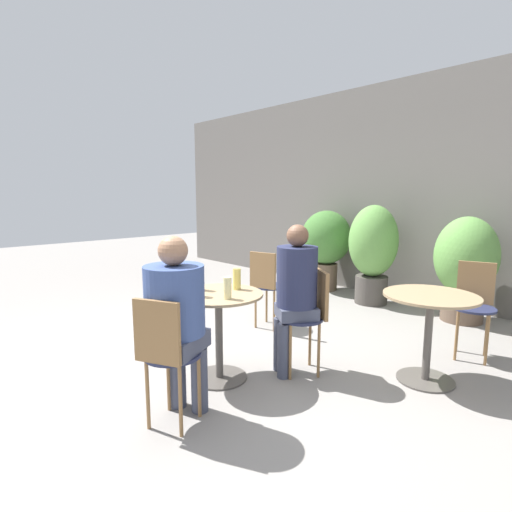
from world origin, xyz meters
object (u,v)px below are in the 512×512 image
object	(u,v)px
beer_glass_0	(227,288)
potted_plant_1	(373,248)
seated_person_1	(295,286)
bistro_chair_1	(311,310)
cafe_table_near	(219,318)
beer_glass_3	(195,284)
potted_plant_0	(326,241)
potted_plant_2	(466,263)
cafe_table_far	(429,319)
bistro_chair_2	(475,299)
bistro_chair_3	(267,282)
seated_person_0	(176,313)
bistro_chair_0	(165,349)
beer_glass_2	(200,279)
beer_glass_1	(237,279)

from	to	relation	value
beer_glass_0	potted_plant_1	distance (m)	2.98
beer_glass_0	potted_plant_1	world-z (taller)	potted_plant_1
potted_plant_1	beer_glass_0	bearing A→B (deg)	-79.28
seated_person_1	bistro_chair_1	bearing A→B (deg)	90.00
cafe_table_near	beer_glass_3	world-z (taller)	beer_glass_3
potted_plant_0	potted_plant_2	distance (m)	2.03
cafe_table_far	bistro_chair_2	xyz separation A→B (m)	(0.05, 0.81, 0.02)
bistro_chair_3	beer_glass_3	distance (m)	1.43
seated_person_0	seated_person_1	distance (m)	1.06
cafe_table_far	potted_plant_1	world-z (taller)	potted_plant_1
cafe_table_far	bistro_chair_0	size ratio (longest dim) A/B	0.83
cafe_table_near	potted_plant_2	distance (m)	3.08
bistro_chair_1	beer_glass_2	bearing A→B (deg)	-98.40
beer_glass_1	potted_plant_1	size ratio (longest dim) A/B	0.13
cafe_table_far	beer_glass_2	distance (m)	1.82
cafe_table_far	beer_glass_0	size ratio (longest dim) A/B	4.38
potted_plant_0	seated_person_1	bearing A→B (deg)	-57.54
beer_glass_1	bistro_chair_2	bearing A→B (deg)	56.18
potted_plant_0	potted_plant_2	bearing A→B (deg)	-1.83
cafe_table_far	potted_plant_0	xyz separation A→B (m)	(-2.42, 1.87, 0.24)
cafe_table_near	potted_plant_0	xyz separation A→B (m)	(-1.27, 3.04, 0.24)
bistro_chair_3	potted_plant_2	size ratio (longest dim) A/B	0.70
seated_person_1	potted_plant_1	bearing A→B (deg)	140.11
beer_glass_1	potted_plant_0	world-z (taller)	potted_plant_0
cafe_table_far	potted_plant_1	bearing A→B (deg)	131.67
cafe_table_far	bistro_chair_2	world-z (taller)	bistro_chair_2
bistro_chair_2	bistro_chair_3	distance (m)	1.99
beer_glass_3	bistro_chair_3	bearing A→B (deg)	112.78
beer_glass_3	potted_plant_2	world-z (taller)	potted_plant_2
bistro_chair_0	potted_plant_0	distance (m)	4.05
cafe_table_far	bistro_chair_1	world-z (taller)	bistro_chair_1
seated_person_0	bistro_chair_0	bearing A→B (deg)	90.00
beer_glass_2	potted_plant_2	world-z (taller)	potted_plant_2
bistro_chair_0	potted_plant_1	bearing A→B (deg)	-105.33
bistro_chair_0	bistro_chair_3	distance (m)	2.01
bistro_chair_3	potted_plant_0	bearing A→B (deg)	-85.46
cafe_table_near	cafe_table_far	distance (m)	1.64
beer_glass_0	bistro_chair_3	bearing A→B (deg)	123.65
seated_person_0	beer_glass_2	distance (m)	0.69
beer_glass_0	beer_glass_2	distance (m)	0.36
seated_person_0	beer_glass_1	world-z (taller)	seated_person_0
seated_person_1	beer_glass_3	distance (m)	0.80
potted_plant_2	beer_glass_0	bearing A→B (deg)	-100.76
bistro_chair_1	beer_glass_2	xyz separation A→B (m)	(-0.60, -0.67, 0.26)
potted_plant_1	seated_person_1	bearing A→B (deg)	-73.22
seated_person_0	beer_glass_0	bearing A→B (deg)	-105.81
bistro_chair_0	bistro_chair_1	size ratio (longest dim) A/B	1.00
bistro_chair_0	beer_glass_2	world-z (taller)	beer_glass_2
bistro_chair_2	beer_glass_1	size ratio (longest dim) A/B	5.01
seated_person_1	potted_plant_0	world-z (taller)	seated_person_1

